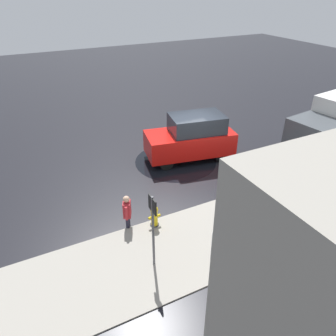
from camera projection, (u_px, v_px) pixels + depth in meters
ground_plane at (192, 167)px, 14.44m from camera, size 60.00×60.00×0.00m
kerb_strip at (254, 221)px, 11.19m from camera, size 24.00×3.20×0.04m
moving_hatchback at (192, 137)px, 14.66m from camera, size 4.15×2.41×2.06m
fire_hydrant at (154, 216)px, 10.80m from camera, size 0.42×0.31×0.80m
pedestrian at (127, 210)px, 10.63m from camera, size 0.37×0.52×1.22m
metal_railing at (306, 206)px, 10.75m from camera, size 7.38×0.04×1.05m
sign_post at (153, 222)px, 8.71m from camera, size 0.07×0.44×2.40m
puddle_patch at (176, 161)px, 14.89m from camera, size 3.67×3.67×0.01m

